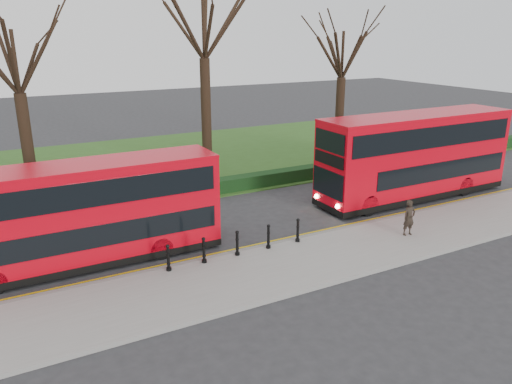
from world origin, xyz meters
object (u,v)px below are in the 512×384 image
pedestrian (409,218)px  bollard_row (237,243)px  bus_lead (89,214)px  bus_rear (415,156)px

pedestrian → bollard_row: bearing=173.6°
bollard_row → pedestrian: bearing=-12.5°
bus_lead → pedestrian: bearing=-17.8°
bollard_row → bus_lead: 5.84m
bollard_row → bus_lead: bearing=155.0°
bollard_row → pedestrian: 7.73m
bollard_row → bus_lead: size_ratio=0.58×
bus_lead → pedestrian: bus_lead is taller
bollard_row → bus_rear: bus_rear is taller
bollard_row → pedestrian: (7.55, -1.67, 0.30)m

